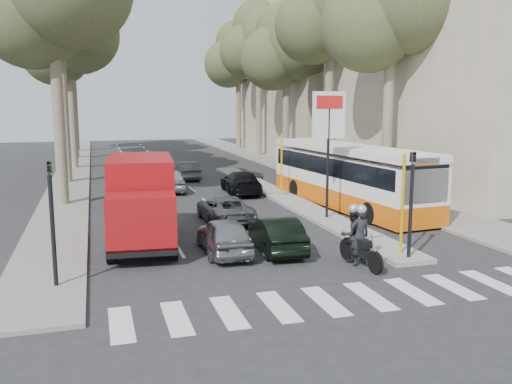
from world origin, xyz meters
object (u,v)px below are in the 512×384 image
Objects in this scene: red_truck at (141,200)px; city_bus at (348,174)px; silver_hatchback at (224,235)px; motorcycle at (356,237)px; dark_hatchback at (277,234)px.

city_bus is at bearing 28.31° from red_truck.
silver_hatchback is 4.50m from motorcycle.
silver_hatchback is 1.57× the size of motorcycle.
city_bus is at bearing -139.17° from silver_hatchback.
red_truck is at bearing 139.67° from motorcycle.
city_bus is (6.03, 6.73, 1.01)m from dark_hatchback.
city_bus reaches higher than silver_hatchback.
dark_hatchback is (1.81, -0.25, -0.02)m from silver_hatchback.
dark_hatchback is 5.05m from red_truck.
city_bus is (10.43, 4.51, -0.05)m from red_truck.
dark_hatchback is 9.09m from city_bus.
red_truck is 0.51× the size of city_bus.
dark_hatchback is at bearing 173.26° from silver_hatchback.
motorcycle reaches higher than silver_hatchback.
motorcycle is (6.34, -4.44, -0.76)m from red_truck.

